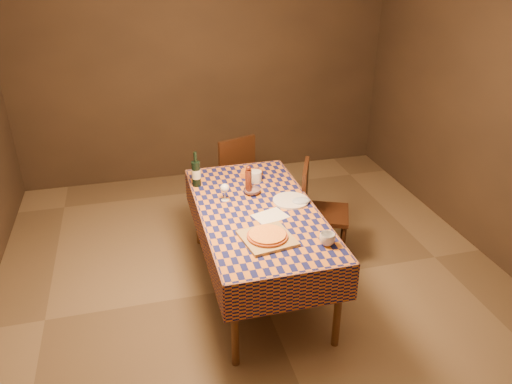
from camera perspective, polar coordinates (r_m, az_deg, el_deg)
room at (r=3.79m, az=0.19°, el=5.76°), size 5.00×5.10×2.70m
dining_table at (r=4.07m, az=0.18°, el=-2.90°), size 0.94×1.84×0.77m
cutting_board at (r=3.63m, az=1.30°, el=-5.31°), size 0.41×0.41×0.02m
pizza at (r=3.62m, az=1.31°, el=-4.97°), size 0.35×0.35×0.03m
pepper_mill at (r=4.27m, az=-0.87°, el=1.46°), size 0.06×0.06×0.24m
bowl at (r=4.27m, az=-0.45°, el=0.08°), size 0.16×0.16×0.05m
wine_glass at (r=4.13m, az=-3.60°, el=0.38°), size 0.08×0.08×0.15m
wine_bottle at (r=4.40m, az=-6.86°, el=2.16°), size 0.09×0.09×0.32m
deli_tub at (r=4.48m, az=-0.08°, el=1.79°), size 0.14×0.14×0.09m
takeout_container at (r=4.59m, az=-0.52°, el=2.12°), size 0.23×0.19×0.05m
white_plate at (r=4.15m, az=4.00°, el=-0.99°), size 0.36×0.36×0.02m
tumbler at (r=3.59m, az=8.15°, el=-5.36°), size 0.12×0.12×0.09m
flour_patch at (r=3.93m, az=1.63°, el=-2.77°), size 0.30×0.26×0.00m
flour_bag at (r=4.13m, az=5.18°, el=-1.01°), size 0.17×0.14×0.04m
chair_far at (r=5.30m, az=-2.79°, el=2.36°), size 0.53×0.54×0.93m
chair_right at (r=4.63m, az=6.95°, el=-1.63°), size 0.56×0.56×0.93m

